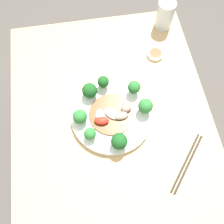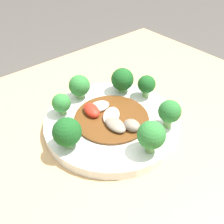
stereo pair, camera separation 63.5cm
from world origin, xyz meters
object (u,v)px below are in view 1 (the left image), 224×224
object	(u,v)px
broccoli_east	(103,82)
broccoli_northeast	(90,91)
sauce_dish	(155,54)
plate	(112,115)
chopsticks	(187,163)
broccoli_southeast	(134,87)
broccoli_north	(80,117)
stirfry_center	(112,115)
drinking_glass	(165,15)
broccoli_south	(145,106)
broccoli_northwest	(90,134)
broccoli_west	(119,141)

from	to	relation	value
broccoli_east	broccoli_northeast	size ratio (longest dim) A/B	0.91
sauce_dish	plate	bearing A→B (deg)	138.10
plate	broccoli_northeast	size ratio (longest dim) A/B	4.75
chopsticks	plate	bearing A→B (deg)	46.80
broccoli_southeast	sauce_dish	bearing A→B (deg)	-36.70
broccoli_north	broccoli_southeast	bearing A→B (deg)	-68.76
broccoli_east	sauce_dish	size ratio (longest dim) A/B	0.82
broccoli_southeast	broccoli_northeast	world-z (taller)	broccoli_southeast
stirfry_center	broccoli_northeast	bearing A→B (deg)	34.41
plate	broccoli_east	xyz separation A→B (m)	(0.12, 0.01, 0.04)
drinking_glass	sauce_dish	xyz separation A→B (m)	(-0.15, 0.07, -0.05)
broccoli_north	stirfry_center	distance (m)	0.11
broccoli_south	broccoli_northwest	size ratio (longest dim) A/B	1.34
stirfry_center	drinking_glass	bearing A→B (deg)	-35.95
broccoli_northwest	broccoli_southeast	bearing A→B (deg)	-50.80
broccoli_west	chopsticks	bearing A→B (deg)	-113.56
plate	drinking_glass	world-z (taller)	drinking_glass
broccoli_northeast	chopsticks	size ratio (longest dim) A/B	0.33
broccoli_south	chopsticks	world-z (taller)	broccoli_south
broccoli_south	stirfry_center	distance (m)	0.12
broccoli_north	sauce_dish	distance (m)	0.42
broccoli_south	broccoli_northwest	world-z (taller)	broccoli_south
plate	drinking_glass	distance (m)	0.49
broccoli_west	sauce_dish	size ratio (longest dim) A/B	0.93
plate	broccoli_southeast	distance (m)	0.13
broccoli_west	chopsticks	xyz separation A→B (m)	(-0.10, -0.22, -0.05)
chopsticks	sauce_dish	xyz separation A→B (m)	(0.45, 0.01, 0.00)
broccoli_north	chopsticks	xyz separation A→B (m)	(-0.21, -0.34, -0.05)
broccoli_southeast	drinking_glass	distance (m)	0.37
broccoli_northwest	broccoli_northeast	bearing A→B (deg)	-6.91
plate	sauce_dish	distance (m)	0.33
broccoli_northwest	drinking_glass	world-z (taller)	drinking_glass
broccoli_northwest	stirfry_center	world-z (taller)	broccoli_northwest
broccoli_east	broccoli_northwest	xyz separation A→B (m)	(-0.19, 0.07, -0.01)
broccoli_east	drinking_glass	bearing A→B (deg)	-47.48
broccoli_southeast	broccoli_south	bearing A→B (deg)	-163.35
broccoli_south	drinking_glass	bearing A→B (deg)	-23.05
broccoli_east	chopsticks	size ratio (longest dim) A/B	0.30
broccoli_northwest	stirfry_center	size ratio (longest dim) A/B	0.31
broccoli_west	stirfry_center	size ratio (longest dim) A/B	0.39
plate	sauce_dish	bearing A→B (deg)	-41.90
broccoli_northwest	chopsticks	size ratio (longest dim) A/B	0.27
broccoli_north	broccoli_northwest	world-z (taller)	broccoli_north
broccoli_east	sauce_dish	xyz separation A→B (m)	(0.13, -0.23, -0.05)
broccoli_west	broccoli_northeast	bearing A→B (deg)	19.53
broccoli_west	chopsticks	world-z (taller)	broccoli_west
broccoli_south	broccoli_east	bearing A→B (deg)	46.48
plate	sauce_dish	size ratio (longest dim) A/B	4.32
drinking_glass	chopsticks	size ratio (longest dim) A/B	0.65
broccoli_southeast	broccoli_west	bearing A→B (deg)	155.38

